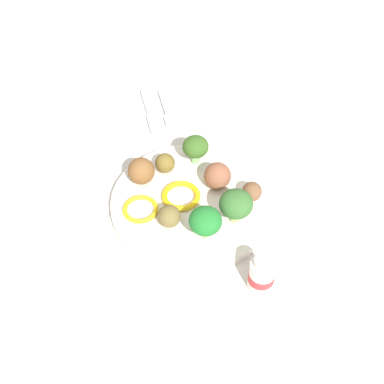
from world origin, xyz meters
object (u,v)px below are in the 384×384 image
at_px(fork, 166,109).
at_px(broccoli_floret_front_right, 195,147).
at_px(meatball_far_rim, 141,171).
at_px(knife, 149,112).
at_px(broccoli_floret_far_rim, 236,204).
at_px(yogurt_bottle, 262,275).
at_px(meatball_back_left, 165,163).
at_px(pepper_ring_front_right, 181,196).
at_px(meatball_mid_left, 217,176).
at_px(pepper_ring_front_left, 141,209).
at_px(broccoli_floret_front_left, 204,221).
at_px(napkin, 157,110).
at_px(plate, 192,203).
at_px(meatball_center, 169,216).
at_px(meatball_front_right, 252,191).

bearing_deg(fork, broccoli_floret_front_right, 4.53).
relative_size(broccoli_floret_front_right, meatball_far_rim, 1.16).
distance_m(broccoli_floret_front_right, knife, 0.18).
distance_m(broccoli_floret_far_rim, yogurt_bottle, 0.12).
height_order(meatball_back_left, pepper_ring_front_right, meatball_back_left).
height_order(meatball_mid_left, pepper_ring_front_left, meatball_mid_left).
bearing_deg(broccoli_floret_front_left, yogurt_bottle, 30.46).
height_order(fork, knife, same).
bearing_deg(pepper_ring_front_right, fork, 172.20).
bearing_deg(broccoli_floret_front_left, meatball_mid_left, 151.59).
bearing_deg(broccoli_floret_far_rim, fork, -172.97).
height_order(napkin, yogurt_bottle, yogurt_bottle).
relative_size(napkin, yogurt_bottle, 2.59).
height_order(broccoli_floret_far_rim, fork, broccoli_floret_far_rim).
xyz_separation_m(napkin, fork, (0.01, 0.02, 0.00)).
bearing_deg(knife, fork, 88.93).
distance_m(plate, broccoli_floret_front_left, 0.09).
distance_m(broccoli_floret_front_left, knife, 0.34).
bearing_deg(plate, broccoli_floret_front_right, 160.71).
distance_m(meatball_far_rim, fork, 0.22).
distance_m(plate, pepper_ring_front_right, 0.02).
relative_size(plate, napkin, 1.65).
distance_m(meatball_center, pepper_ring_front_right, 0.06).
relative_size(broccoli_floret_far_rim, meatball_far_rim, 1.28).
bearing_deg(pepper_ring_front_right, plate, 59.62).
bearing_deg(meatball_mid_left, broccoli_floret_front_left, -28.41).
bearing_deg(napkin, broccoli_floret_front_right, 9.89).
bearing_deg(meatball_front_right, meatball_far_rim, -117.84).
xyz_separation_m(meatball_front_right, fork, (-0.28, -0.08, -0.03)).
xyz_separation_m(broccoli_floret_front_left, meatball_back_left, (-0.16, -0.02, -0.02)).
xyz_separation_m(meatball_back_left, yogurt_bottle, (0.26, 0.08, -0.00)).
relative_size(broccoli_floret_far_rim, broccoli_floret_front_right, 1.10).
bearing_deg(plate, meatball_back_left, -161.35).
height_order(meatball_center, meatball_front_right, meatball_center).
relative_size(meatball_mid_left, fork, 0.39).
bearing_deg(meatball_back_left, yogurt_bottle, 17.99).
relative_size(meatball_mid_left, yogurt_bottle, 0.72).
distance_m(broccoli_floret_far_rim, pepper_ring_front_left, 0.16).
relative_size(meatball_far_rim, yogurt_bottle, 0.72).
xyz_separation_m(broccoli_floret_front_right, pepper_ring_front_right, (0.08, -0.05, -0.03)).
distance_m(meatball_front_right, yogurt_bottle, 0.16).
xyz_separation_m(broccoli_floret_far_rim, broccoli_floret_front_left, (0.02, -0.06, -0.00)).
distance_m(pepper_ring_front_right, fork, 0.25).
bearing_deg(meatball_far_rim, broccoli_floret_front_left, 25.76).
distance_m(broccoli_floret_front_right, pepper_ring_front_left, 0.15).
height_order(meatball_center, pepper_ring_front_left, meatball_center).
distance_m(meatball_back_left, yogurt_bottle, 0.28).
relative_size(meatball_mid_left, meatball_back_left, 1.32).
xyz_separation_m(meatball_far_rim, fork, (-0.19, 0.09, -0.03)).
height_order(plate, broccoli_floret_far_rim, broccoli_floret_far_rim).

